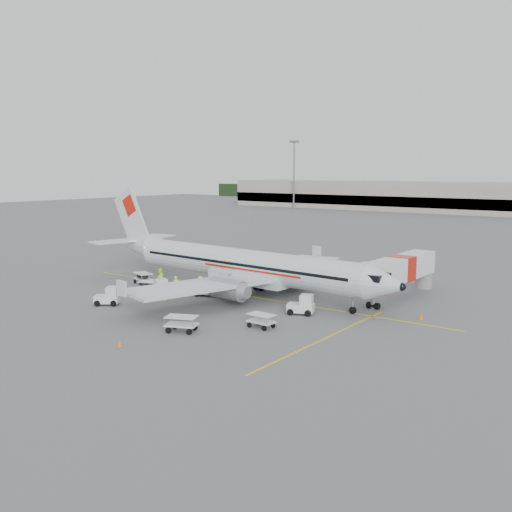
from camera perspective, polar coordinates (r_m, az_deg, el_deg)
The scene contains 22 objects.
ground at distance 57.72m, azimuth -1.18°, elevation -3.97°, with size 360.00×360.00×0.00m, color #56595B.
stripe_lead at distance 57.72m, azimuth -1.18°, elevation -3.97°, with size 44.00×0.20×0.01m, color yellow.
stripe_cross at distance 43.74m, azimuth 7.04°, elevation -8.13°, with size 0.20×20.00×0.01m, color yellow.
terminal_west at distance 189.97m, azimuth 13.46°, elevation 5.90°, with size 110.00×22.00×9.00m, color gray, non-canonical shape.
mast_west at distance 193.25m, azimuth 3.82°, elevation 8.09°, with size 3.20×1.20×22.00m, color slate, non-canonical shape.
aircraft at distance 57.58m, azimuth -1.15°, elevation 1.23°, with size 37.59×29.46×10.36m, color silver, non-canonical shape.
jet_bridge at distance 58.06m, azimuth 14.25°, elevation -2.06°, with size 2.99×15.93×4.18m, color silver, non-canonical shape.
belt_loader at distance 57.47m, azimuth -4.39°, elevation -2.59°, with size 5.28×1.98×2.86m, color silver, non-canonical shape.
tug_fore at distance 50.28m, azimuth 4.48°, elevation -4.85°, with size 2.29×1.31×1.77m, color silver, non-canonical shape.
tug_mid at distance 58.59m, azimuth -9.59°, elevation -3.04°, with size 2.23×1.28×1.72m, color silver, non-canonical shape.
tug_aft at distance 55.36m, azimuth -14.69°, elevation -3.88°, with size 2.24×1.28×1.73m, color silver, non-canonical shape.
cart_loaded_a at distance 60.28m, azimuth -10.62°, elevation -3.03°, with size 2.17×1.28×1.13m, color silver, non-canonical shape.
cart_loaded_b at distance 64.63m, azimuth -11.22°, elevation -2.21°, with size 2.42×1.43×1.26m, color silver, non-canonical shape.
cart_empty_a at distance 45.20m, azimuth -7.45°, elevation -6.76°, with size 2.44×1.45×1.28m, color silver, non-canonical shape.
cart_empty_b at distance 45.99m, azimuth 0.53°, elevation -6.50°, with size 2.19×1.29×1.14m, color silver, non-canonical shape.
cone_nose at distance 50.38m, azimuth 16.17°, elevation -5.83°, with size 0.37×0.37×0.60m, color orange.
cone_port at distance 65.84m, azimuth 2.89°, elevation -2.16°, with size 0.36×0.36×0.58m, color orange.
cone_stbd at distance 42.36m, azimuth -13.48°, elevation -8.46°, with size 0.36×0.36×0.58m, color orange.
crew_a at distance 59.32m, azimuth -8.00°, elevation -2.84°, with size 0.64×0.42×1.76m, color #A8FB25.
crew_b at distance 63.35m, azimuth -9.57°, elevation -2.09°, with size 0.92×0.71×1.89m, color #A8FB25.
crew_c at distance 58.66m, azimuth -5.57°, elevation -2.90°, with size 1.18×0.68×1.82m, color #A8FB25.
crew_d at distance 55.83m, azimuth -9.30°, elevation -3.56°, with size 1.06×0.44×1.81m, color #A8FB25.
Camera 1 is at (34.47, -44.58, 12.52)m, focal length 40.00 mm.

